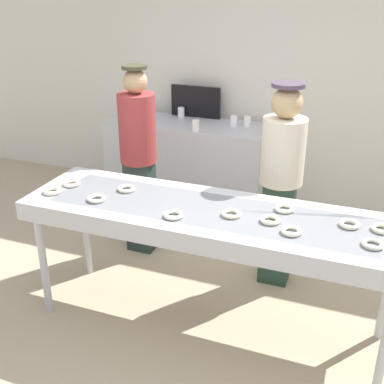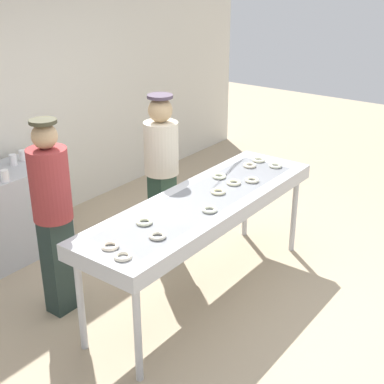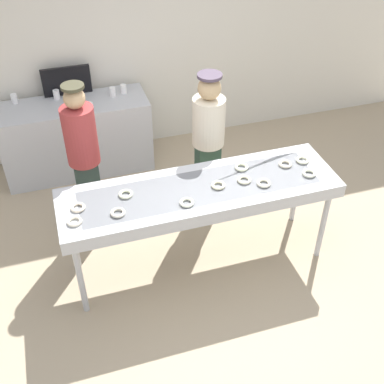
% 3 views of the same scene
% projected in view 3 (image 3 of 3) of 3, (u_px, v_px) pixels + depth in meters
% --- Properties ---
extents(ground_plane, '(16.00, 16.00, 0.00)m').
position_uv_depth(ground_plane, '(199.00, 260.00, 5.05)').
color(ground_plane, tan).
extents(back_wall, '(8.00, 0.12, 2.84)m').
position_uv_depth(back_wall, '(139.00, 39.00, 5.98)').
color(back_wall, silver).
rests_on(back_wall, ground).
extents(fryer_conveyor, '(2.57, 0.74, 0.94)m').
position_uv_depth(fryer_conveyor, '(200.00, 194.00, 4.51)').
color(fryer_conveyor, '#B7BABF').
rests_on(fryer_conveyor, ground).
extents(sugar_donut_0, '(0.18, 0.18, 0.03)m').
position_uv_depth(sugar_donut_0, '(309.00, 173.00, 4.61)').
color(sugar_donut_0, white).
rests_on(sugar_donut_0, fryer_conveyor).
extents(sugar_donut_1, '(0.18, 0.18, 0.03)m').
position_uv_depth(sugar_donut_1, '(74.00, 222.00, 4.08)').
color(sugar_donut_1, '#F2E6CA').
rests_on(sugar_donut_1, fryer_conveyor).
extents(sugar_donut_2, '(0.18, 0.18, 0.03)m').
position_uv_depth(sugar_donut_2, '(242.00, 167.00, 4.69)').
color(sugar_donut_2, '#F0F3CC').
rests_on(sugar_donut_2, fryer_conveyor).
extents(sugar_donut_3, '(0.18, 0.18, 0.03)m').
position_uv_depth(sugar_donut_3, '(264.00, 183.00, 4.49)').
color(sugar_donut_3, '#F3EDCD').
rests_on(sugar_donut_3, fryer_conveyor).
extents(sugar_donut_4, '(0.18, 0.18, 0.03)m').
position_uv_depth(sugar_donut_4, '(285.00, 164.00, 4.73)').
color(sugar_donut_4, '#F2E7C7').
rests_on(sugar_donut_4, fryer_conveyor).
extents(sugar_donut_5, '(0.17, 0.17, 0.03)m').
position_uv_depth(sugar_donut_5, '(244.00, 180.00, 4.53)').
color(sugar_donut_5, '#F5F0C8').
rests_on(sugar_donut_5, fryer_conveyor).
extents(sugar_donut_6, '(0.17, 0.17, 0.03)m').
position_uv_depth(sugar_donut_6, '(126.00, 194.00, 4.36)').
color(sugar_donut_6, '#F0F2CA').
rests_on(sugar_donut_6, fryer_conveyor).
extents(sugar_donut_7, '(0.15, 0.15, 0.03)m').
position_uv_depth(sugar_donut_7, '(118.00, 213.00, 4.17)').
color(sugar_donut_7, '#EEE6CB').
rests_on(sugar_donut_7, fryer_conveyor).
extents(sugar_donut_8, '(0.17, 0.17, 0.03)m').
position_uv_depth(sugar_donut_8, '(303.00, 160.00, 4.78)').
color(sugar_donut_8, white).
rests_on(sugar_donut_8, fryer_conveyor).
extents(sugar_donut_9, '(0.18, 0.18, 0.03)m').
position_uv_depth(sugar_donut_9, '(218.00, 185.00, 4.47)').
color(sugar_donut_9, '#FBF4C5').
rests_on(sugar_donut_9, fryer_conveyor).
extents(sugar_donut_10, '(0.14, 0.14, 0.03)m').
position_uv_depth(sugar_donut_10, '(78.00, 208.00, 4.22)').
color(sugar_donut_10, '#FEEBCC').
rests_on(sugar_donut_10, fryer_conveyor).
extents(sugar_donut_11, '(0.18, 0.18, 0.03)m').
position_uv_depth(sugar_donut_11, '(187.00, 203.00, 4.27)').
color(sugar_donut_11, white).
rests_on(sugar_donut_11, fryer_conveyor).
extents(worker_baker, '(0.33, 0.33, 1.67)m').
position_uv_depth(worker_baker, '(208.00, 138.00, 5.09)').
color(worker_baker, '#223B2D').
rests_on(worker_baker, ground).
extents(worker_assistant, '(0.32, 0.32, 1.70)m').
position_uv_depth(worker_assistant, '(84.00, 155.00, 4.85)').
color(worker_assistant, '#22312D').
rests_on(worker_assistant, ground).
extents(prep_counter, '(1.77, 0.62, 0.92)m').
position_uv_depth(prep_counter, '(77.00, 137.00, 6.03)').
color(prep_counter, '#B7BABF').
rests_on(prep_counter, ground).
extents(paper_cup_0, '(0.07, 0.07, 0.11)m').
position_uv_depth(paper_cup_0, '(56.00, 94.00, 5.81)').
color(paper_cup_0, white).
rests_on(paper_cup_0, prep_counter).
extents(paper_cup_1, '(0.07, 0.07, 0.11)m').
position_uv_depth(paper_cup_1, '(113.00, 92.00, 5.87)').
color(paper_cup_1, white).
rests_on(paper_cup_1, prep_counter).
extents(paper_cup_2, '(0.07, 0.07, 0.11)m').
position_uv_depth(paper_cup_2, '(124.00, 89.00, 5.92)').
color(paper_cup_2, white).
rests_on(paper_cup_2, prep_counter).
extents(paper_cup_3, '(0.07, 0.07, 0.11)m').
position_uv_depth(paper_cup_3, '(14.00, 99.00, 5.73)').
color(paper_cup_3, white).
rests_on(paper_cup_3, prep_counter).
extents(paper_cup_4, '(0.07, 0.07, 0.11)m').
position_uv_depth(paper_cup_4, '(90.00, 107.00, 5.57)').
color(paper_cup_4, white).
rests_on(paper_cup_4, prep_counter).
extents(menu_display, '(0.57, 0.04, 0.34)m').
position_uv_depth(menu_display, '(67.00, 81.00, 5.83)').
color(menu_display, black).
rests_on(menu_display, prep_counter).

